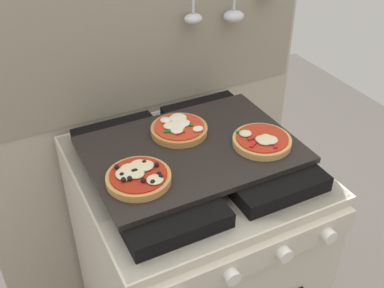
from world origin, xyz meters
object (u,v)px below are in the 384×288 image
at_px(pizza_left, 138,176).
at_px(pizza_right, 262,141).
at_px(stove, 192,267).
at_px(baking_tray, 192,150).
at_px(pizza_center, 180,128).

relative_size(pizza_left, pizza_right, 1.00).
xyz_separation_m(stove, pizza_right, (0.17, -0.07, 0.48)).
bearing_deg(stove, baking_tray, 90.00).
bearing_deg(stove, pizza_right, -22.64).
distance_m(stove, baking_tray, 0.46).
xyz_separation_m(pizza_left, pizza_center, (0.18, 0.15, -0.00)).
height_order(pizza_left, pizza_right, pizza_left).
bearing_deg(pizza_right, pizza_left, 179.12).
height_order(baking_tray, pizza_left, pizza_left).
height_order(baking_tray, pizza_center, pizza_center).
bearing_deg(pizza_center, baking_tray, -91.48).
bearing_deg(pizza_left, stove, 20.38).
distance_m(stove, pizza_right, 0.51).
xyz_separation_m(pizza_right, pizza_center, (-0.17, 0.15, 0.00)).
bearing_deg(stove, pizza_center, 88.55).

